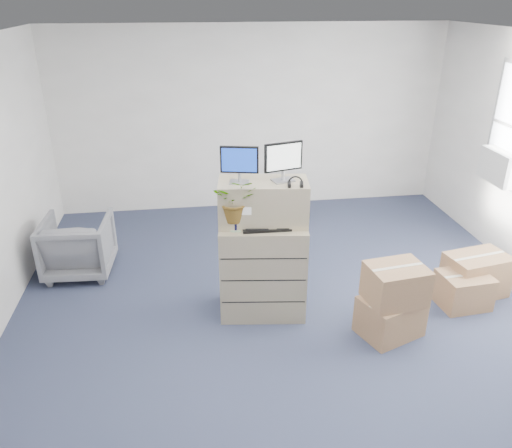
# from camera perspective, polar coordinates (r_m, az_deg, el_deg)

# --- Properties ---
(ground) EXTENTS (7.00, 7.00, 0.00)m
(ground) POSITION_cam_1_polar(r_m,az_deg,el_deg) (5.26, 4.70, -12.32)
(ground) COLOR #22273D
(ground) RESTS_ON ground
(wall_back) EXTENTS (6.00, 0.02, 2.80)m
(wall_back) POSITION_cam_1_polar(r_m,az_deg,el_deg) (7.85, -0.54, 11.84)
(wall_back) COLOR beige
(wall_back) RESTS_ON ground
(ac_unit) EXTENTS (0.24, 0.60, 0.40)m
(ac_unit) POSITION_cam_1_polar(r_m,az_deg,el_deg) (6.99, 26.17, 5.91)
(ac_unit) COLOR beige
(ac_unit) RESTS_ON wall_right
(filing_cabinet_lower) EXTENTS (0.95, 0.65, 1.04)m
(filing_cabinet_lower) POSITION_cam_1_polar(r_m,az_deg,el_deg) (5.31, 0.78, -5.12)
(filing_cabinet_lower) COLOR #9B916B
(filing_cabinet_lower) RESTS_ON ground
(filing_cabinet_upper) EXTENTS (0.94, 0.55, 0.45)m
(filing_cabinet_upper) POSITION_cam_1_polar(r_m,az_deg,el_deg) (5.02, 0.82, 2.52)
(filing_cabinet_upper) COLOR #9B916B
(filing_cabinet_upper) RESTS_ON filing_cabinet_lower
(monitor_left) EXTENTS (0.37, 0.18, 0.37)m
(monitor_left) POSITION_cam_1_polar(r_m,az_deg,el_deg) (4.84, -1.92, 7.03)
(monitor_left) COLOR #99999E
(monitor_left) RESTS_ON filing_cabinet_upper
(monitor_right) EXTENTS (0.39, 0.20, 0.39)m
(monitor_right) POSITION_cam_1_polar(r_m,az_deg,el_deg) (4.88, 3.15, 7.35)
(monitor_right) COLOR #99999E
(monitor_right) RESTS_ON filing_cabinet_upper
(headphones) EXTENTS (0.15, 0.03, 0.14)m
(headphones) POSITION_cam_1_polar(r_m,az_deg,el_deg) (4.79, 4.52, 4.69)
(headphones) COLOR black
(headphones) RESTS_ON filing_cabinet_upper
(keyboard) EXTENTS (0.49, 0.21, 0.03)m
(keyboard) POSITION_cam_1_polar(r_m,az_deg,el_deg) (4.97, 1.18, -0.40)
(keyboard) COLOR black
(keyboard) RESTS_ON filing_cabinet_lower
(mouse) EXTENTS (0.09, 0.05, 0.03)m
(mouse) POSITION_cam_1_polar(r_m,az_deg,el_deg) (4.99, 4.50, -0.33)
(mouse) COLOR silver
(mouse) RESTS_ON filing_cabinet_lower
(water_bottle) EXTENTS (0.08, 0.08, 0.26)m
(water_bottle) POSITION_cam_1_polar(r_m,az_deg,el_deg) (5.07, 2.09, 1.58)
(water_bottle) COLOR #92959A
(water_bottle) RESTS_ON filing_cabinet_lower
(phone_dock) EXTENTS (0.07, 0.06, 0.13)m
(phone_dock) POSITION_cam_1_polar(r_m,az_deg,el_deg) (5.07, 0.74, 0.54)
(phone_dock) COLOR silver
(phone_dock) RESTS_ON filing_cabinet_lower
(external_drive) EXTENTS (0.24, 0.21, 0.06)m
(external_drive) POSITION_cam_1_polar(r_m,az_deg,el_deg) (5.17, 4.97, 0.76)
(external_drive) COLOR black
(external_drive) RESTS_ON filing_cabinet_lower
(tissue_box) EXTENTS (0.25, 0.14, 0.09)m
(tissue_box) POSITION_cam_1_polar(r_m,az_deg,el_deg) (5.16, 4.02, 1.66)
(tissue_box) COLOR #387CC0
(tissue_box) RESTS_ON external_drive
(potted_plant) EXTENTS (0.47, 0.51, 0.44)m
(potted_plant) POSITION_cam_1_polar(r_m,az_deg,el_deg) (4.88, -2.36, 2.18)
(potted_plant) COLOR #9ABA95
(potted_plant) RESTS_ON filing_cabinet_lower
(office_chair) EXTENTS (0.82, 0.77, 0.80)m
(office_chair) POSITION_cam_1_polar(r_m,az_deg,el_deg) (6.47, -19.71, -2.07)
(office_chair) COLOR slate
(office_chair) RESTS_ON ground
(cardboard_boxes) EXTENTS (1.99, 1.18, 0.79)m
(cardboard_boxes) POSITION_cam_1_polar(r_m,az_deg,el_deg) (5.71, 20.02, -7.04)
(cardboard_boxes) COLOR olive
(cardboard_boxes) RESTS_ON ground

